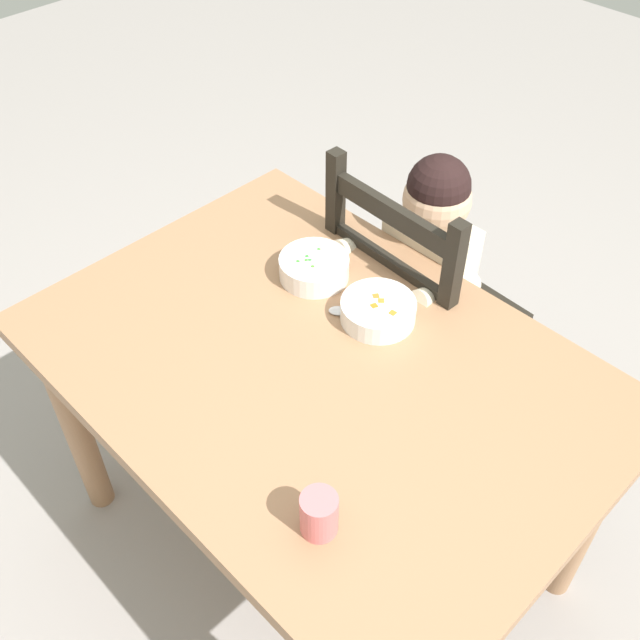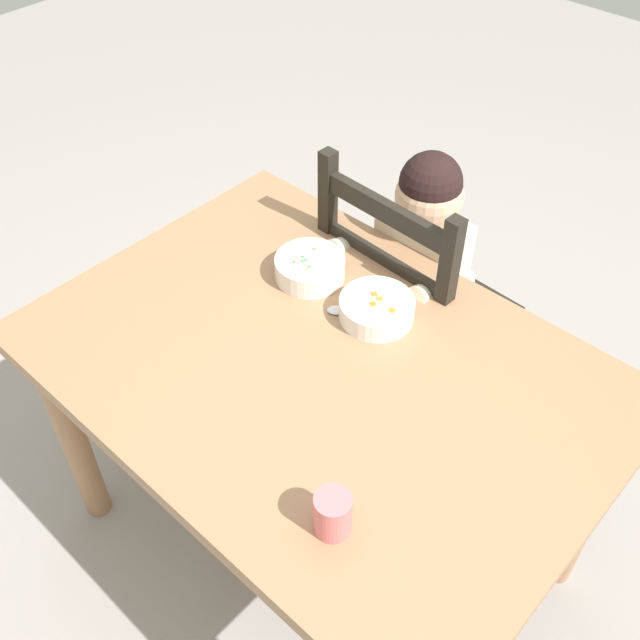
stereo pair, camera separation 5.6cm
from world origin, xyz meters
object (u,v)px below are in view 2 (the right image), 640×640
at_px(dining_table, 320,395).
at_px(dining_chair, 410,314).
at_px(bowl_of_carrots, 376,308).
at_px(drinking_cup, 333,514).
at_px(child_figure, 414,268).
at_px(spoon, 345,310).
at_px(bowl_of_peas, 310,267).

xyz_separation_m(dining_table, dining_chair, (-0.11, 0.49, -0.16)).
distance_m(dining_table, bowl_of_carrots, 0.23).
distance_m(dining_table, drinking_cup, 0.42).
xyz_separation_m(child_figure, spoon, (0.04, -0.33, 0.10)).
relative_size(bowl_of_carrots, drinking_cup, 1.91).
relative_size(bowl_of_peas, spoon, 1.44).
bearing_deg(bowl_of_peas, child_figure, 70.66).
bearing_deg(drinking_cup, bowl_of_peas, 136.53).
relative_size(child_figure, drinking_cup, 10.94).
xyz_separation_m(dining_table, bowl_of_peas, (-0.21, 0.19, 0.14)).
distance_m(bowl_of_carrots, drinking_cup, 0.54).
bearing_deg(child_figure, dining_chair, 109.19).
height_order(dining_table, spoon, spoon).
bearing_deg(spoon, dining_chair, 97.45).
bearing_deg(child_figure, drinking_cup, -62.98).
bearing_deg(bowl_of_peas, dining_table, -42.46).
bearing_deg(bowl_of_peas, drinking_cup, -43.47).
distance_m(child_figure, spoon, 0.34).
relative_size(dining_chair, child_figure, 1.00).
height_order(child_figure, drinking_cup, child_figure).
bearing_deg(dining_table, drinking_cup, -44.18).
height_order(bowl_of_carrots, drinking_cup, drinking_cup).
relative_size(bowl_of_carrots, spoon, 1.46).
bearing_deg(bowl_of_carrots, dining_chair, 109.34).
bearing_deg(spoon, dining_table, -68.10).
xyz_separation_m(dining_chair, drinking_cup, (0.39, -0.76, 0.32)).
relative_size(dining_chair, drinking_cup, 10.90).
distance_m(child_figure, bowl_of_peas, 0.33).
xyz_separation_m(dining_table, drinking_cup, (0.28, -0.27, 0.15)).
distance_m(dining_table, spoon, 0.20).
distance_m(dining_table, dining_chair, 0.52).
xyz_separation_m(bowl_of_carrots, spoon, (-0.06, -0.03, -0.02)).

